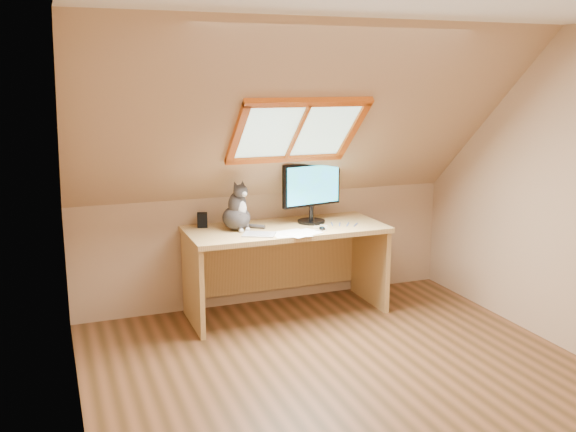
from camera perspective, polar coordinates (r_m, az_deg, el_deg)
name	(u,v)px	position (r m, az deg, el deg)	size (l,w,h in m)	color
ground	(352,381)	(4.53, 5.75, -14.42)	(3.50, 3.50, 0.00)	brown
room_shell	(364,176)	(4.01, 6.78, 3.58)	(3.52, 3.52, 2.41)	tan
desk	(283,251)	(5.60, -0.45, -3.13)	(1.70, 0.74, 0.78)	tan
monitor	(312,189)	(5.57, 2.13, 2.44)	(0.57, 0.24, 0.53)	black
cat	(237,212)	(5.36, -4.55, 0.37)	(0.31, 0.34, 0.43)	#3F3A38
desk_speaker	(202,220)	(5.50, -7.63, -0.36)	(0.08, 0.08, 0.12)	black
graphics_tablet	(259,234)	(5.20, -2.59, -1.64)	(0.26, 0.18, 0.01)	#B2B2B7
mouse	(322,228)	(5.37, 3.05, -1.11)	(0.05, 0.09, 0.03)	black
papers	(292,234)	(5.22, 0.38, -1.60)	(0.35, 0.30, 0.01)	white
cables	(335,226)	(5.52, 4.18, -0.85)	(0.51, 0.26, 0.01)	silver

